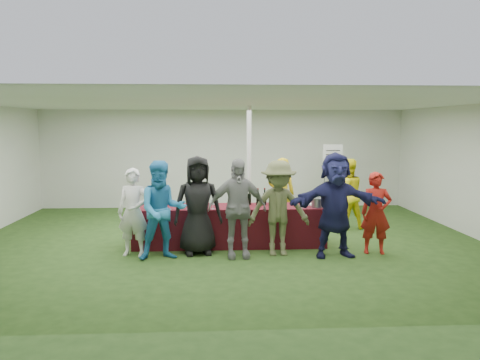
{
  "coord_description": "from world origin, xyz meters",
  "views": [
    {
      "loc": [
        -0.25,
        -8.97,
        2.27
      ],
      "look_at": [
        0.22,
        -0.23,
        1.25
      ],
      "focal_mm": 35.0,
      "sensor_mm": 36.0,
      "label": 1
    }
  ],
  "objects": [
    {
      "name": "customer_0",
      "position": [
        -1.67,
        -0.87,
        0.77
      ],
      "size": [
        0.62,
        0.47,
        1.54
      ],
      "primitive_type": "imported",
      "rotation": [
        0.0,
        0.0,
        -0.19
      ],
      "color": "silver",
      "rests_on": "ground"
    },
    {
      "name": "bar_towel",
      "position": [
        1.57,
        -0.18,
        0.77
      ],
      "size": [
        0.25,
        0.18,
        0.03
      ],
      "primitive_type": "cube",
      "color": "white",
      "rests_on": "serving_table"
    },
    {
      "name": "customer_1",
      "position": [
        -1.14,
        -1.12,
        0.84
      ],
      "size": [
        0.94,
        0.81,
        1.69
      ],
      "primitive_type": "imported",
      "rotation": [
        0.0,
        0.0,
        0.23
      ],
      "color": "#267EBB",
      "rests_on": "ground"
    },
    {
      "name": "wine_list_sign",
      "position": [
        2.71,
        2.59,
        1.32
      ],
      "size": [
        0.5,
        0.03,
        1.8
      ],
      "color": "slate",
      "rests_on": "ground"
    },
    {
      "name": "wine_bottles",
      "position": [
        0.64,
        -0.1,
        0.87
      ],
      "size": [
        0.76,
        0.16,
        0.32
      ],
      "color": "black",
      "rests_on": "serving_table"
    },
    {
      "name": "customer_4",
      "position": [
        0.86,
        -0.97,
        0.84
      ],
      "size": [
        1.1,
        0.66,
        1.67
      ],
      "primitive_type": "imported",
      "rotation": [
        0.0,
        0.0,
        0.04
      ],
      "color": "#525633",
      "rests_on": "ground"
    },
    {
      "name": "dump_bucket",
      "position": [
        1.67,
        -0.45,
        0.84
      ],
      "size": [
        0.23,
        0.23,
        0.18
      ],
      "primitive_type": "cylinder",
      "color": "slate",
      "rests_on": "serving_table"
    },
    {
      "name": "water_bottle",
      "position": [
        0.16,
        -0.15,
        0.85
      ],
      "size": [
        0.07,
        0.07,
        0.23
      ],
      "color": "silver",
      "rests_on": "serving_table"
    },
    {
      "name": "customer_6",
      "position": [
        2.6,
        -0.96,
        0.73
      ],
      "size": [
        0.58,
        0.43,
        1.46
      ],
      "primitive_type": "imported",
      "rotation": [
        0.0,
        0.0,
        -0.16
      ],
      "color": "#A11A12",
      "rests_on": "ground"
    },
    {
      "name": "customer_2",
      "position": [
        -0.55,
        -0.8,
        0.87
      ],
      "size": [
        0.93,
        0.67,
        1.75
      ],
      "primitive_type": "imported",
      "rotation": [
        0.0,
        0.0,
        0.15
      ],
      "color": "black",
      "rests_on": "ground"
    },
    {
      "name": "customer_5",
      "position": [
        1.83,
        -1.11,
        0.91
      ],
      "size": [
        1.72,
        0.64,
        1.82
      ],
      "primitive_type": "imported",
      "rotation": [
        0.0,
        0.0,
        0.06
      ],
      "color": "#191B46",
      "rests_on": "ground"
    },
    {
      "name": "staff_back",
      "position": [
        2.65,
        1.04,
        0.78
      ],
      "size": [
        0.84,
        0.7,
        1.55
      ],
      "primitive_type": "imported",
      "rotation": [
        0.0,
        0.0,
        3.3
      ],
      "color": "yellow",
      "rests_on": "ground"
    },
    {
      "name": "ground",
      "position": [
        0.0,
        0.0,
        0.0
      ],
      "size": [
        60.0,
        60.0,
        0.0
      ],
      "primitive_type": "plane",
      "color": "#284719",
      "rests_on": "ground"
    },
    {
      "name": "customer_3",
      "position": [
        0.13,
        -1.07,
        0.86
      ],
      "size": [
        1.03,
        0.49,
        1.72
      ],
      "primitive_type": "imported",
      "rotation": [
        0.0,
        0.0,
        0.07
      ],
      "color": "gray",
      "rests_on": "ground"
    },
    {
      "name": "staff_pourer",
      "position": [
        1.18,
        0.93,
        0.8
      ],
      "size": [
        0.59,
        0.4,
        1.59
      ],
      "primitive_type": "imported",
      "rotation": [
        0.0,
        0.0,
        3.11
      ],
      "color": "gold",
      "rests_on": "ground"
    },
    {
      "name": "wine_glasses",
      "position": [
        -0.39,
        -0.5,
        0.86
      ],
      "size": [
        2.75,
        0.1,
        0.16
      ],
      "color": "silver",
      "rests_on": "serving_table"
    },
    {
      "name": "tent",
      "position": [
        0.5,
        1.2,
        1.35
      ],
      "size": [
        10.0,
        10.0,
        10.0
      ],
      "color": "white",
      "rests_on": "ground"
    },
    {
      "name": "serving_table",
      "position": [
        0.02,
        -0.23,
        0.38
      ],
      "size": [
        3.6,
        0.8,
        0.75
      ],
      "primitive_type": "cube",
      "color": "#590F14",
      "rests_on": "ground"
    }
  ]
}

